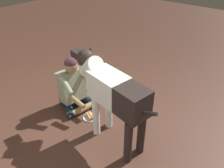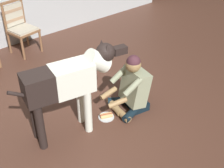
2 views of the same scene
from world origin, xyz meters
The scene contains 4 objects.
ground_plane centered at (0.00, 0.00, 0.00)m, with size 15.34×15.34×0.00m, color #4C2E23.
person_sitting_on_floor centered at (0.72, 0.03, 0.36)m, with size 0.70×0.57×0.87m.
large_dog centered at (-0.19, 0.20, 0.76)m, with size 1.50×0.47×1.16m.
hot_dog_on_plate centered at (0.31, 0.11, 0.03)m, with size 0.22×0.22×0.06m.
Camera 1 is at (-1.61, 1.97, 2.33)m, focal length 36.32 mm.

